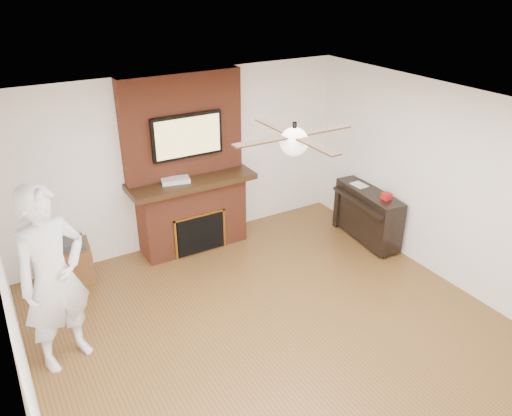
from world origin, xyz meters
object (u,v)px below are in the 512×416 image
person (54,279)px  side_table (71,262)px  fireplace (189,182)px  piano (367,214)px

person → side_table: size_ratio=3.42×
fireplace → piano: bearing=-27.3°
side_table → piano: size_ratio=0.46×
fireplace → side_table: (-1.74, -0.07, -0.73)m
person → piano: 4.46m
fireplace → person: bearing=-143.5°
fireplace → side_table: fireplace is taller
fireplace → side_table: bearing=-177.8°
side_table → piano: piano is taller
fireplace → side_table: size_ratio=4.31×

